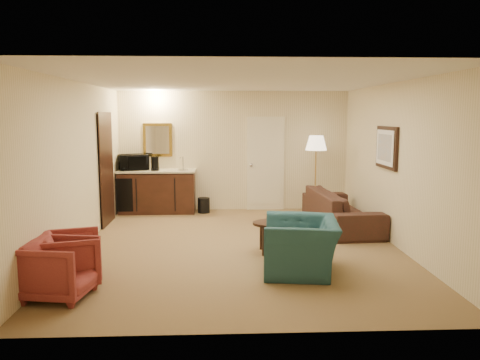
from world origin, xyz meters
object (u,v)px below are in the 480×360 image
at_px(floor_lamp, 315,175).
at_px(coffee_maker, 155,164).
at_px(waste_bin, 204,205).
at_px(microwave, 133,160).
at_px(wetbar_cabinet, 157,191).
at_px(rose_chair_near, 59,266).
at_px(sofa, 341,203).
at_px(teal_armchair, 301,237).
at_px(rose_chair_far, 70,256).
at_px(coffee_table, 280,237).

distance_m(floor_lamp, coffee_maker, 3.39).
height_order(waste_bin, microwave, microwave).
bearing_deg(wetbar_cabinet, rose_chair_near, -96.05).
bearing_deg(coffee_maker, sofa, -22.94).
xyz_separation_m(wetbar_cabinet, microwave, (-0.50, 0.05, 0.66)).
xyz_separation_m(rose_chair_near, waste_bin, (1.49, 4.65, -0.21)).
xyz_separation_m(sofa, teal_armchair, (-1.18, -2.46, 0.02)).
xyz_separation_m(rose_chair_far, coffee_maker, (0.47, 4.25, 0.70)).
bearing_deg(floor_lamp, microwave, 174.44).
height_order(sofa, teal_armchair, teal_armchair).
bearing_deg(coffee_table, rose_chair_far, -155.19).
height_order(rose_chair_near, coffee_table, rose_chair_near).
relative_size(rose_chair_far, coffee_maker, 2.46).
distance_m(rose_chair_far, microwave, 4.44).
height_order(teal_armchair, floor_lamp, floor_lamp).
relative_size(rose_chair_far, coffee_table, 0.88).
height_order(wetbar_cabinet, sofa, wetbar_cabinet).
xyz_separation_m(rose_chair_near, coffee_table, (2.75, 1.67, -0.13)).
xyz_separation_m(microwave, coffee_maker, (0.47, -0.13, -0.06)).
xyz_separation_m(floor_lamp, waste_bin, (-2.36, 0.25, -0.68)).
bearing_deg(coffee_table, coffee_maker, 127.38).
bearing_deg(wetbar_cabinet, teal_armchair, -58.41).
xyz_separation_m(rose_chair_far, coffee_table, (2.75, 1.27, -0.13)).
xyz_separation_m(teal_armchair, coffee_table, (-0.17, 0.89, -0.24)).
relative_size(sofa, rose_chair_far, 3.18).
relative_size(wetbar_cabinet, coffee_maker, 5.53).
bearing_deg(wetbar_cabinet, rose_chair_far, -96.60).
bearing_deg(teal_armchair, wetbar_cabinet, -140.90).
relative_size(wetbar_cabinet, waste_bin, 5.11).
height_order(rose_chair_far, coffee_table, rose_chair_far).
bearing_deg(sofa, wetbar_cabinet, 63.87).
height_order(rose_chair_far, coffee_maker, coffee_maker).
bearing_deg(coffee_maker, wetbar_cabinet, 68.35).
height_order(rose_chair_near, floor_lamp, floor_lamp).
bearing_deg(rose_chair_far, coffee_maker, -22.55).
relative_size(floor_lamp, microwave, 2.78).
xyz_separation_m(rose_chair_far, microwave, (0.00, 4.37, 0.76)).
distance_m(wetbar_cabinet, rose_chair_near, 4.75).
relative_size(teal_armchair, rose_chair_near, 1.47).
distance_m(sofa, rose_chair_near, 5.23).
height_order(teal_armchair, microwave, microwave).
relative_size(floor_lamp, coffee_maker, 5.64).
xyz_separation_m(teal_armchair, microwave, (-2.92, 3.99, 0.65)).
height_order(wetbar_cabinet, waste_bin, wetbar_cabinet).
height_order(wetbar_cabinet, coffee_maker, coffee_maker).
distance_m(rose_chair_near, rose_chair_far, 0.40).
bearing_deg(microwave, wetbar_cabinet, -24.62).
xyz_separation_m(sofa, floor_lamp, (-0.25, 1.16, 0.38)).
distance_m(waste_bin, coffee_maker, 1.36).
distance_m(rose_chair_near, coffee_maker, 4.73).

